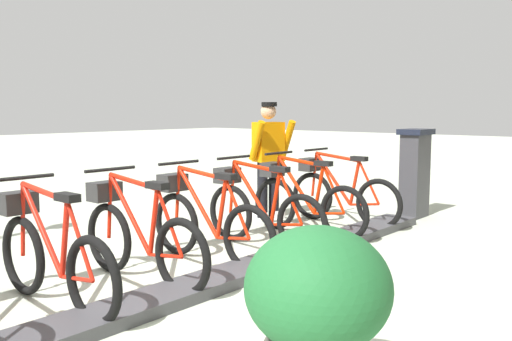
{
  "coord_description": "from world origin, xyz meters",
  "views": [
    {
      "loc": [
        -3.34,
        3.15,
        1.56
      ],
      "look_at": [
        0.5,
        -1.29,
        0.9
      ],
      "focal_mm": 38.34,
      "sensor_mm": 36.0,
      "label": 1
    }
  ],
  "objects_px": {
    "worker_near_rack": "(269,155)",
    "planter_bush": "(318,309)",
    "bike_docked_0": "(339,192)",
    "bike_docked_3": "(205,221)",
    "bike_docked_4": "(138,235)",
    "bike_docked_1": "(303,200)",
    "payment_kiosk": "(415,171)",
    "bike_docked_2": "(259,209)",
    "bike_docked_5": "(50,254)"
  },
  "relations": [
    {
      "from": "worker_near_rack",
      "to": "planter_bush",
      "type": "bearing_deg",
      "value": 132.43
    },
    {
      "from": "bike_docked_0",
      "to": "planter_bush",
      "type": "relative_size",
      "value": 1.77
    },
    {
      "from": "bike_docked_3",
      "to": "bike_docked_4",
      "type": "xyz_separation_m",
      "value": [
        0.0,
        0.84,
        0.0
      ]
    },
    {
      "from": "bike_docked_1",
      "to": "bike_docked_4",
      "type": "xyz_separation_m",
      "value": [
        0.0,
        2.53,
        0.0
      ]
    },
    {
      "from": "payment_kiosk",
      "to": "bike_docked_0",
      "type": "bearing_deg",
      "value": 62.52
    },
    {
      "from": "bike_docked_0",
      "to": "planter_bush",
      "type": "bearing_deg",
      "value": 120.87
    },
    {
      "from": "bike_docked_3",
      "to": "worker_near_rack",
      "type": "xyz_separation_m",
      "value": [
        0.97,
        -2.18,
        0.48
      ]
    },
    {
      "from": "payment_kiosk",
      "to": "bike_docked_2",
      "type": "distance_m",
      "value": 2.86
    },
    {
      "from": "bike_docked_1",
      "to": "bike_docked_5",
      "type": "distance_m",
      "value": 3.38
    },
    {
      "from": "payment_kiosk",
      "to": "bike_docked_5",
      "type": "xyz_separation_m",
      "value": [
        0.57,
        5.32,
        -0.24
      ]
    },
    {
      "from": "bike_docked_0",
      "to": "worker_near_rack",
      "type": "height_order",
      "value": "worker_near_rack"
    },
    {
      "from": "bike_docked_0",
      "to": "bike_docked_4",
      "type": "bearing_deg",
      "value": 90.0
    },
    {
      "from": "bike_docked_0",
      "to": "worker_near_rack",
      "type": "distance_m",
      "value": 1.14
    },
    {
      "from": "worker_near_rack",
      "to": "planter_bush",
      "type": "relative_size",
      "value": 1.71
    },
    {
      "from": "bike_docked_2",
      "to": "bike_docked_5",
      "type": "relative_size",
      "value": 1.0
    },
    {
      "from": "bike_docked_1",
      "to": "planter_bush",
      "type": "bearing_deg",
      "value": 127.02
    },
    {
      "from": "bike_docked_4",
      "to": "worker_near_rack",
      "type": "xyz_separation_m",
      "value": [
        0.97,
        -3.03,
        0.48
      ]
    },
    {
      "from": "bike_docked_1",
      "to": "worker_near_rack",
      "type": "xyz_separation_m",
      "value": [
        0.97,
        -0.49,
        0.48
      ]
    },
    {
      "from": "worker_near_rack",
      "to": "planter_bush",
      "type": "xyz_separation_m",
      "value": [
        -3.41,
        3.73,
        -0.37
      ]
    },
    {
      "from": "planter_bush",
      "to": "bike_docked_4",
      "type": "bearing_deg",
      "value": -16.01
    },
    {
      "from": "bike_docked_0",
      "to": "bike_docked_2",
      "type": "xyz_separation_m",
      "value": [
        0.0,
        1.69,
        0.0
      ]
    },
    {
      "from": "bike_docked_4",
      "to": "bike_docked_2",
      "type": "bearing_deg",
      "value": -90.0
    },
    {
      "from": "payment_kiosk",
      "to": "planter_bush",
      "type": "bearing_deg",
      "value": 109.83
    },
    {
      "from": "bike_docked_4",
      "to": "planter_bush",
      "type": "distance_m",
      "value": 2.54
    },
    {
      "from": "bike_docked_4",
      "to": "worker_near_rack",
      "type": "bearing_deg",
      "value": -72.27
    },
    {
      "from": "bike_docked_1",
      "to": "worker_near_rack",
      "type": "bearing_deg",
      "value": -27.0
    },
    {
      "from": "worker_near_rack",
      "to": "bike_docked_1",
      "type": "bearing_deg",
      "value": 153.0
    },
    {
      "from": "bike_docked_4",
      "to": "planter_bush",
      "type": "relative_size",
      "value": 1.77
    },
    {
      "from": "bike_docked_1",
      "to": "bike_docked_3",
      "type": "height_order",
      "value": "same"
    },
    {
      "from": "payment_kiosk",
      "to": "planter_bush",
      "type": "xyz_separation_m",
      "value": [
        -1.87,
        5.18,
        -0.12
      ]
    },
    {
      "from": "bike_docked_1",
      "to": "bike_docked_2",
      "type": "distance_m",
      "value": 0.84
    },
    {
      "from": "payment_kiosk",
      "to": "bike_docked_0",
      "type": "height_order",
      "value": "payment_kiosk"
    },
    {
      "from": "bike_docked_1",
      "to": "planter_bush",
      "type": "distance_m",
      "value": 4.05
    },
    {
      "from": "bike_docked_3",
      "to": "bike_docked_5",
      "type": "relative_size",
      "value": 1.0
    },
    {
      "from": "bike_docked_4",
      "to": "payment_kiosk",
      "type": "bearing_deg",
      "value": -97.27
    },
    {
      "from": "planter_bush",
      "to": "bike_docked_3",
      "type": "bearing_deg",
      "value": -32.35
    },
    {
      "from": "worker_near_rack",
      "to": "planter_bush",
      "type": "height_order",
      "value": "worker_near_rack"
    },
    {
      "from": "bike_docked_3",
      "to": "bike_docked_4",
      "type": "relative_size",
      "value": 1.0
    },
    {
      "from": "bike_docked_3",
      "to": "planter_bush",
      "type": "xyz_separation_m",
      "value": [
        -2.44,
        1.54,
        0.11
      ]
    },
    {
      "from": "bike_docked_0",
      "to": "worker_near_rack",
      "type": "xyz_separation_m",
      "value": [
        0.97,
        0.35,
        0.48
      ]
    },
    {
      "from": "bike_docked_1",
      "to": "bike_docked_5",
      "type": "height_order",
      "value": "same"
    },
    {
      "from": "bike_docked_2",
      "to": "planter_bush",
      "type": "xyz_separation_m",
      "value": [
        -2.44,
        2.39,
        0.11
      ]
    },
    {
      "from": "planter_bush",
      "to": "payment_kiosk",
      "type": "bearing_deg",
      "value": -70.17
    },
    {
      "from": "planter_bush",
      "to": "bike_docked_0",
      "type": "bearing_deg",
      "value": -59.13
    },
    {
      "from": "bike_docked_5",
      "to": "payment_kiosk",
      "type": "bearing_deg",
      "value": -96.13
    },
    {
      "from": "payment_kiosk",
      "to": "worker_near_rack",
      "type": "bearing_deg",
      "value": 43.3
    },
    {
      "from": "bike_docked_3",
      "to": "bike_docked_0",
      "type": "bearing_deg",
      "value": -90.0
    },
    {
      "from": "bike_docked_2",
      "to": "worker_near_rack",
      "type": "distance_m",
      "value": 1.72
    },
    {
      "from": "bike_docked_0",
      "to": "bike_docked_1",
      "type": "distance_m",
      "value": 0.84
    },
    {
      "from": "bike_docked_3",
      "to": "planter_bush",
      "type": "distance_m",
      "value": 2.89
    }
  ]
}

